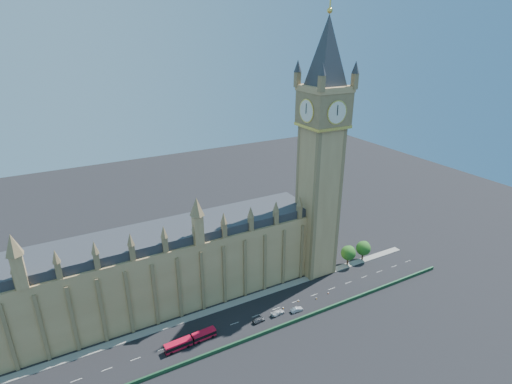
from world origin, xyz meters
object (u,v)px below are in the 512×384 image
car_silver (297,310)px  car_white (278,313)px  car_grey (259,320)px  red_bus (191,340)px

car_silver → car_white: bearing=78.1°
car_grey → car_silver: 14.04m
red_bus → car_white: size_ratio=3.30×
car_grey → car_white: bearing=-92.9°
car_grey → red_bus: bearing=82.8°
car_grey → car_silver: size_ratio=0.98×
car_silver → red_bus: bearing=88.9°
car_white → car_grey: bearing=85.3°
car_grey → car_silver: bearing=-100.7°
red_bus → car_grey: (23.10, -1.08, -0.72)m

